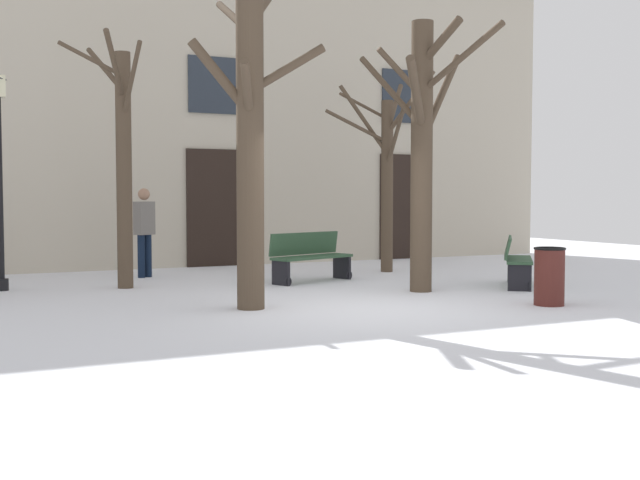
% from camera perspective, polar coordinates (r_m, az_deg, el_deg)
% --- Properties ---
extents(ground_plane, '(30.12, 30.12, 0.00)m').
position_cam_1_polar(ground_plane, '(11.12, 3.37, -5.03)').
color(ground_plane, white).
extents(building_facade, '(18.83, 0.60, 7.64)m').
position_cam_1_polar(building_facade, '(18.23, -8.62, 10.36)').
color(building_facade, '#BCB29E').
rests_on(building_facade, ground).
extents(tree_near_facade, '(1.17, 2.66, 4.32)m').
position_cam_1_polar(tree_near_facade, '(13.94, -14.17, 5.80)').
color(tree_near_facade, '#4C3D2D').
rests_on(tree_near_facade, ground).
extents(tree_left_of_center, '(1.88, 2.11, 4.91)m').
position_cam_1_polar(tree_left_of_center, '(11.12, -5.10, 8.04)').
color(tree_left_of_center, '#4C3D2D').
rests_on(tree_left_of_center, ground).
extents(tree_center, '(2.13, 2.38, 4.10)m').
position_cam_1_polar(tree_center, '(16.54, 4.86, 5.06)').
color(tree_center, '#4C3D2D').
rests_on(tree_center, ground).
extents(tree_right_of_center, '(1.88, 2.86, 4.46)m').
position_cam_1_polar(tree_right_of_center, '(13.13, 7.45, 6.92)').
color(tree_right_of_center, '#4C3D2D').
rests_on(tree_right_of_center, ground).
extents(litter_bin, '(0.46, 0.46, 0.85)m').
position_cam_1_polar(litter_bin, '(11.91, 16.33, -2.53)').
color(litter_bin, '#4C1E19').
rests_on(litter_bin, ground).
extents(bench_back_to_back_right, '(1.80, 1.04, 0.92)m').
position_cam_1_polar(bench_back_to_back_right, '(14.59, -0.71, -1.20)').
color(bench_back_to_back_right, '#2D4C33').
rests_on(bench_back_to_back_right, ground).
extents(bench_near_lamp, '(1.37, 1.53, 0.88)m').
position_cam_1_polar(bench_near_lamp, '(14.27, 14.06, -1.43)').
color(bench_near_lamp, '#2D4C33').
rests_on(bench_near_lamp, ground).
extents(person_near_bench, '(0.44, 0.38, 1.75)m').
position_cam_1_polar(person_near_bench, '(15.71, -12.65, 0.87)').
color(person_near_bench, black).
rests_on(person_near_bench, ground).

